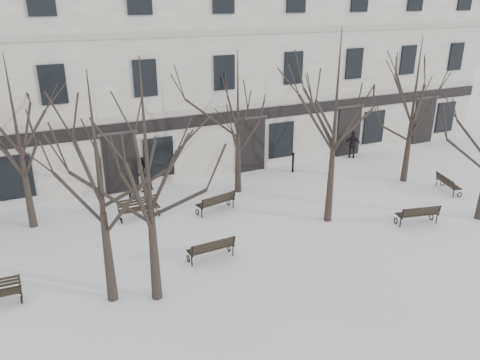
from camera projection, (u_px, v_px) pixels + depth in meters
ground at (262, 249)px, 17.63m from camera, size 100.00×100.00×0.00m
building at (157, 61)px, 26.54m from camera, size 40.40×10.20×11.40m
tree_0 at (98, 166)px, 13.11m from camera, size 4.98×4.98×7.12m
tree_1 at (147, 158)px, 13.10m from camera, size 5.23×5.23×7.47m
tree_2 at (336, 106)px, 18.16m from camera, size 5.52×5.52×7.89m
tree_4 at (15, 123)px, 17.82m from camera, size 4.92×4.92×7.02m
tree_5 at (238, 107)px, 21.43m from camera, size 4.70×4.70×6.72m
tree_6 at (415, 94)px, 22.62m from camera, size 5.07×5.07×7.24m
bench_1 at (211, 248)px, 16.78m from camera, size 1.74×0.69×0.86m
bench_2 at (418, 214)px, 19.41m from camera, size 1.84×1.02×0.89m
bench_3 at (139, 208)px, 20.01m from camera, size 1.74×0.66×0.87m
bench_4 at (216, 202)px, 20.54m from camera, size 1.87×1.00×0.90m
bench_5 at (448, 183)px, 22.77m from camera, size 1.02×1.67×0.80m
bollard_a at (130, 192)px, 21.45m from camera, size 0.13×0.13×1.02m
bollard_b at (293, 162)px, 25.25m from camera, size 0.15×0.15×1.13m
pedestrian_b at (145, 191)px, 22.98m from camera, size 1.07×0.99×1.76m
pedestrian_c at (352, 158)px, 27.75m from camera, size 0.99×0.90×1.62m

